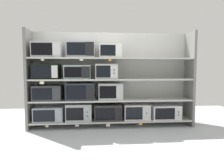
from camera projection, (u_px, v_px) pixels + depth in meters
name	position (u px, v px, depth m)	size (l,w,h in m)	color
ground	(117.00, 145.00, 3.14)	(7.18, 6.00, 0.02)	#B2B7BC
back_panel	(111.00, 79.00, 4.30)	(3.38, 0.04, 1.92)	#B2B2AD
upright_left	(29.00, 79.00, 3.92)	(0.05, 0.44, 1.92)	slate
upright_right	(190.00, 79.00, 4.19)	(0.05, 0.44, 1.92)	slate
shelf_0	(112.00, 120.00, 4.12)	(3.18, 0.44, 0.03)	beige
microwave_0	(49.00, 114.00, 4.00)	(0.57, 0.38, 0.28)	#97A1AB
microwave_1	(79.00, 112.00, 4.05)	(0.50, 0.42, 0.34)	#A0A8AB
microwave_2	(108.00, 112.00, 4.10)	(0.54, 0.41, 0.31)	#2D2D2B
microwave_3	(136.00, 112.00, 4.14)	(0.53, 0.35, 0.31)	silver
microwave_4	(165.00, 112.00, 4.19)	(0.57, 0.42, 0.28)	silver
price_tag_0	(47.00, 126.00, 3.80)	(0.06, 0.00, 0.03)	beige
price_tag_1	(77.00, 126.00, 3.84)	(0.07, 0.00, 0.03)	white
price_tag_2	(108.00, 125.00, 3.89)	(0.08, 0.00, 0.05)	beige
price_tag_3	(141.00, 124.00, 3.94)	(0.07, 0.00, 0.03)	orange
shelf_1	(112.00, 100.00, 4.09)	(3.18, 0.44, 0.03)	beige
microwave_5	(48.00, 93.00, 3.97)	(0.54, 0.42, 0.29)	#313335
microwave_6	(80.00, 91.00, 4.02)	(0.55, 0.42, 0.33)	#272D32
microwave_7	(110.00, 91.00, 4.07)	(0.48, 0.35, 0.32)	#B4B8B8
shelf_2	(112.00, 79.00, 4.06)	(3.18, 0.44, 0.03)	beige
microwave_8	(47.00, 72.00, 3.94)	(0.50, 0.38, 0.29)	black
microwave_9	(78.00, 72.00, 3.99)	(0.51, 0.37, 0.27)	#97A7A0
microwave_10	(106.00, 71.00, 4.03)	(0.43, 0.40, 0.29)	#BBB9B9
price_tag_4	(42.00, 83.00, 3.73)	(0.08, 0.00, 0.05)	beige
shelf_3	(112.00, 59.00, 4.03)	(3.18, 0.44, 0.03)	beige
microwave_11	(47.00, 50.00, 3.91)	(0.55, 0.38, 0.30)	#B7BDBD
microwave_12	(81.00, 50.00, 3.96)	(0.54, 0.36, 0.32)	#B1B1BA
microwave_13	(110.00, 51.00, 4.01)	(0.44, 0.36, 0.27)	white
price_tag_5	(43.00, 60.00, 3.70)	(0.06, 0.00, 0.03)	beige
price_tag_6	(81.00, 60.00, 3.75)	(0.07, 0.00, 0.03)	beige
price_tag_7	(110.00, 60.00, 3.80)	(0.05, 0.00, 0.04)	orange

